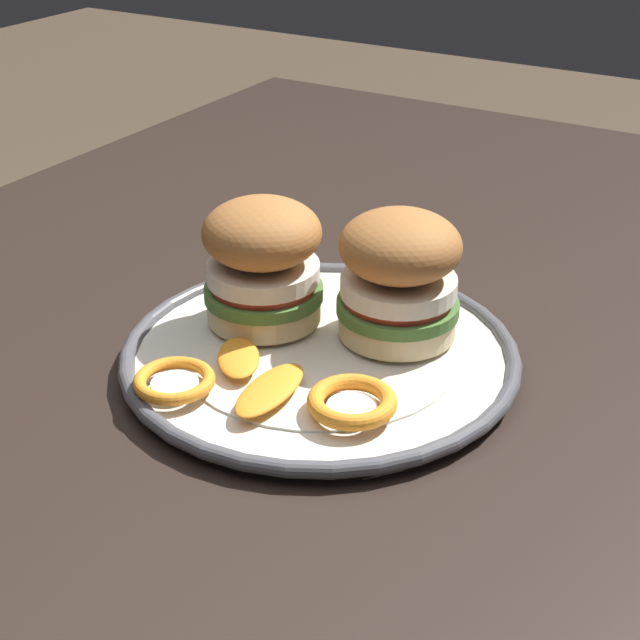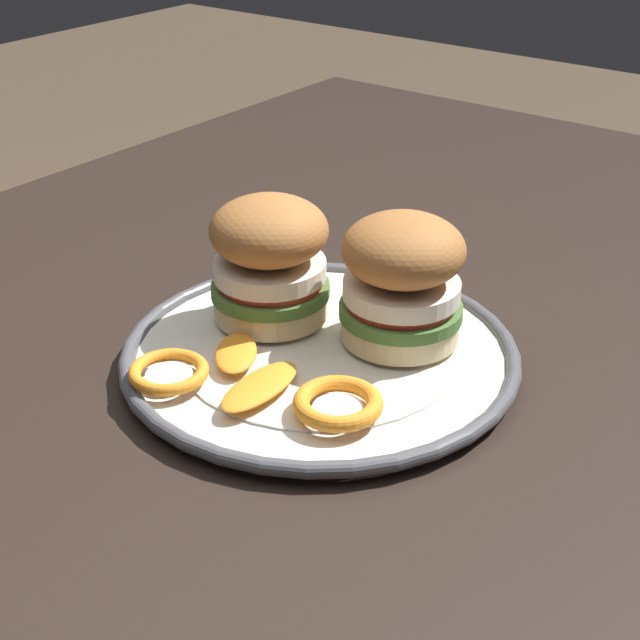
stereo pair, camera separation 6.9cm
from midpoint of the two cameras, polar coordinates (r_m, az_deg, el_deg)
The scene contains 8 objects.
dining_table at distance 0.79m, azimuth -6.26°, elevation -8.32°, with size 1.46×0.92×0.75m.
dinner_plate at distance 0.73m, azimuth -2.71°, elevation -2.17°, with size 0.31×0.31×0.02m.
sandwich_half_left at distance 0.75m, azimuth -6.10°, elevation 3.50°, with size 0.12×0.12×0.10m.
sandwich_half_right at distance 0.72m, azimuth 2.01°, elevation 2.69°, with size 0.12×0.12×0.10m.
orange_peel_curled at distance 0.65m, azimuth -1.13°, elevation -5.01°, with size 0.07×0.07×0.01m.
orange_peel_strip_long at distance 0.67m, azimuth -5.97°, elevation -4.24°, with size 0.08×0.04×0.01m.
orange_peel_strip_short at distance 0.71m, azimuth -7.68°, elevation -2.31°, with size 0.07×0.06×0.01m.
orange_peel_small_curl at distance 0.69m, azimuth -11.55°, elevation -3.66°, with size 0.07×0.07×0.01m.
Camera 1 is at (0.52, 0.37, 1.14)m, focal length 53.63 mm.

